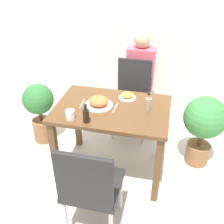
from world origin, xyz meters
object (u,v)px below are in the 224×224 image
object	(u,v)px
chair_far	(132,94)
potted_plant_right	(204,123)
potted_plant_left	(40,108)
side_plate	(127,96)
condiment_bottle	(148,103)
chair_near	(90,186)
drink_cup	(70,115)
sauce_bottle	(86,115)
food_plate	(98,102)
person_figure	(140,77)

from	to	relation	value
chair_far	potted_plant_right	size ratio (longest dim) A/B	1.15
potted_plant_left	chair_far	bearing A→B (deg)	24.75
side_plate	condiment_bottle	xyz separation A→B (m)	(0.22, -0.17, 0.04)
chair_near	drink_cup	world-z (taller)	chair_near
potted_plant_right	side_plate	bearing A→B (deg)	-171.44
side_plate	sauce_bottle	world-z (taller)	sauce_bottle
food_plate	side_plate	bearing A→B (deg)	41.18
condiment_bottle	potted_plant_left	xyz separation A→B (m)	(-1.24, 0.27, -0.37)
food_plate	potted_plant_right	size ratio (longest dim) A/B	0.33
person_figure	condiment_bottle	bearing A→B (deg)	-78.82
potted_plant_left	potted_plant_right	world-z (taller)	potted_plant_right
potted_plant_right	person_figure	bearing A→B (deg)	134.26
sauce_bottle	chair_near	bearing A→B (deg)	-70.39
chair_near	condiment_bottle	size ratio (longest dim) A/B	5.14
chair_near	sauce_bottle	distance (m)	0.58
person_figure	drink_cup	bearing A→B (deg)	-106.98
drink_cup	person_figure	world-z (taller)	person_figure
chair_near	sauce_bottle	bearing A→B (deg)	-70.39
condiment_bottle	person_figure	distance (m)	1.10
condiment_bottle	food_plate	bearing A→B (deg)	-175.23
potted_plant_left	condiment_bottle	bearing A→B (deg)	-12.07
chair_far	person_figure	bearing A→B (deg)	82.81
condiment_bottle	potted_plant_left	size ratio (longest dim) A/B	0.24
food_plate	side_plate	world-z (taller)	food_plate
side_plate	sauce_bottle	xyz separation A→B (m)	(-0.26, -0.48, 0.04)
chair_near	food_plate	size ratio (longest dim) A/B	3.46
sauce_bottle	drink_cup	bearing A→B (deg)	175.39
drink_cup	condiment_bottle	world-z (taller)	condiment_bottle
drink_cup	chair_far	bearing A→B (deg)	70.00
person_figure	potted_plant_right	bearing A→B (deg)	-45.74
chair_near	drink_cup	bearing A→B (deg)	-56.76
side_plate	drink_cup	world-z (taller)	drink_cup
chair_near	potted_plant_right	size ratio (longest dim) A/B	1.15
potted_plant_left	potted_plant_right	xyz separation A→B (m)	(1.79, 0.02, 0.06)
sauce_bottle	potted_plant_right	world-z (taller)	sauce_bottle
chair_far	side_plate	world-z (taller)	chair_far
condiment_bottle	potted_plant_right	xyz separation A→B (m)	(0.55, 0.28, -0.32)
chair_near	potted_plant_left	bearing A→B (deg)	-48.20
sauce_bottle	potted_plant_right	bearing A→B (deg)	30.06
food_plate	sauce_bottle	size ratio (longest dim) A/B	1.49
chair_near	side_plate	world-z (taller)	chair_near
chair_far	potted_plant_right	distance (m)	0.91
food_plate	side_plate	distance (m)	0.31
person_figure	potted_plant_left	bearing A→B (deg)	-142.56
condiment_bottle	potted_plant_right	size ratio (longest dim) A/B	0.22
side_plate	condiment_bottle	bearing A→B (deg)	-37.43
sauce_bottle	side_plate	bearing A→B (deg)	61.36
potted_plant_right	person_figure	distance (m)	1.09
chair_near	condiment_bottle	world-z (taller)	condiment_bottle
potted_plant_right	person_figure	size ratio (longest dim) A/B	0.67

